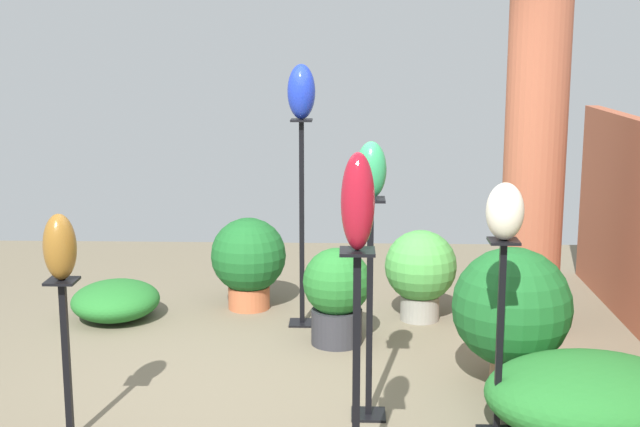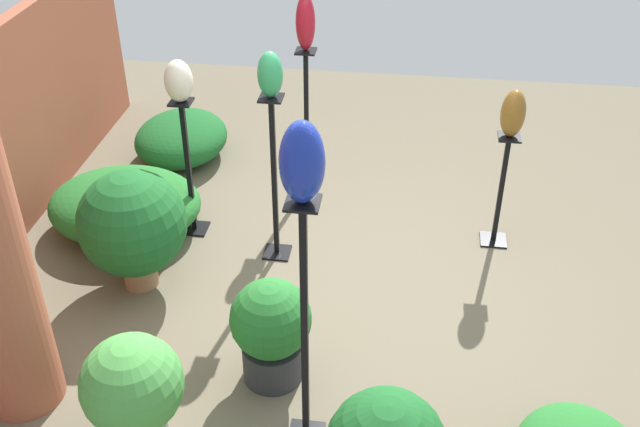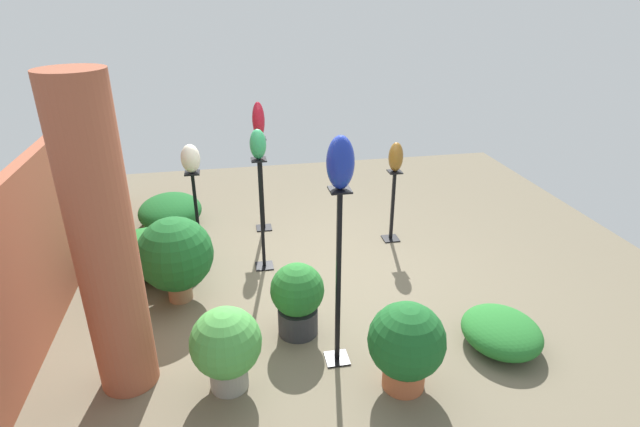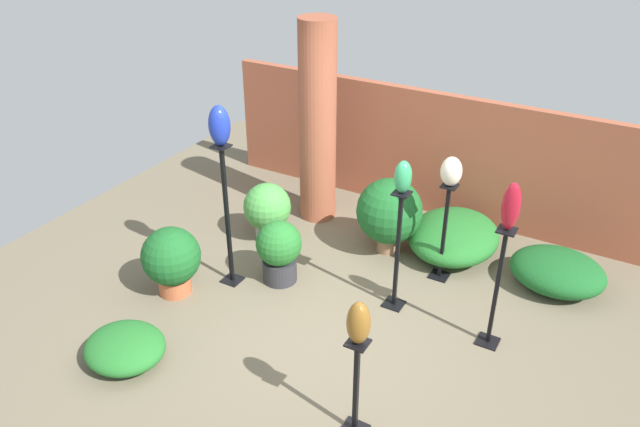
% 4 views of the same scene
% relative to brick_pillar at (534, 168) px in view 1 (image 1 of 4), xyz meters
% --- Properties ---
extents(ground_plane, '(8.00, 8.00, 0.00)m').
position_rel_brick_pillar_xyz_m(ground_plane, '(1.16, -1.80, -1.24)').
color(ground_plane, '#6B604C').
extents(brick_pillar, '(0.45, 0.45, 2.47)m').
position_rel_brick_pillar_xyz_m(brick_pillar, '(0.00, 0.00, 0.00)').
color(brick_pillar, '#9E5138').
rests_on(brick_pillar, ground).
extents(pedestal_bronze, '(0.20, 0.20, 0.92)m').
position_rel_brick_pillar_xyz_m(pedestal_bronze, '(1.99, -2.87, -0.82)').
color(pedestal_bronze, black).
rests_on(pedestal_bronze, ground).
extents(pedestal_jade, '(0.20, 0.20, 1.30)m').
position_rel_brick_pillar_xyz_m(pedestal_jade, '(1.60, -1.23, -0.64)').
color(pedestal_jade, black).
rests_on(pedestal_jade, ground).
extents(pedestal_cobalt, '(0.20, 0.20, 1.58)m').
position_rel_brick_pillar_xyz_m(pedestal_cobalt, '(-0.08, -1.71, -0.50)').
color(pedestal_cobalt, black).
rests_on(pedestal_cobalt, ground).
extents(pedestal_ruby, '(0.20, 0.20, 1.24)m').
position_rel_brick_pillar_xyz_m(pedestal_ruby, '(2.61, -1.31, -0.67)').
color(pedestal_ruby, black).
rests_on(pedestal_ruby, ground).
extents(pedestal_ivory, '(0.20, 0.20, 1.12)m').
position_rel_brick_pillar_xyz_m(pedestal_ivory, '(1.83, -0.52, -0.73)').
color(pedestal_ivory, black).
rests_on(pedestal_ivory, ground).
extents(art_vase_bronze, '(0.18, 0.17, 0.36)m').
position_rel_brick_pillar_xyz_m(art_vase_bronze, '(1.99, -2.87, -0.14)').
color(art_vase_bronze, brown).
rests_on(art_vase_bronze, pedestal_bronze).
extents(art_vase_jade, '(0.16, 0.17, 0.32)m').
position_rel_brick_pillar_xyz_m(art_vase_jade, '(1.60, -1.23, 0.22)').
color(art_vase_jade, '#2D9356').
rests_on(art_vase_jade, pedestal_jade).
extents(art_vase_cobalt, '(0.21, 0.21, 0.40)m').
position_rel_brick_pillar_xyz_m(art_vase_cobalt, '(-0.08, -1.71, 0.55)').
color(art_vase_cobalt, '#192D9E').
rests_on(art_vase_cobalt, pedestal_cobalt).
extents(art_vase_ruby, '(0.16, 0.15, 0.44)m').
position_rel_brick_pillar_xyz_m(art_vase_ruby, '(2.61, -1.31, 0.22)').
color(art_vase_ruby, maroon).
rests_on(art_vase_ruby, pedestal_ruby).
extents(art_vase_ivory, '(0.22, 0.20, 0.31)m').
position_rel_brick_pillar_xyz_m(art_vase_ivory, '(1.83, -0.52, 0.03)').
color(art_vase_ivory, beige).
rests_on(art_vase_ivory, pedestal_ivory).
extents(potted_plant_walkway_edge, '(0.75, 0.75, 0.90)m').
position_rel_brick_pillar_xyz_m(potted_plant_walkway_edge, '(1.12, -0.33, -0.72)').
color(potted_plant_walkway_edge, '#936B4C').
rests_on(potted_plant_walkway_edge, ground).
extents(potted_plant_near_pillar, '(0.49, 0.49, 0.71)m').
position_rel_brick_pillar_xyz_m(potted_plant_near_pillar, '(0.35, -1.44, -0.85)').
color(potted_plant_near_pillar, '#2D2D33').
rests_on(potted_plant_near_pillar, ground).
extents(potted_plant_front_left, '(0.56, 0.56, 0.71)m').
position_rel_brick_pillar_xyz_m(potted_plant_front_left, '(-0.23, -0.79, -0.84)').
color(potted_plant_front_left, gray).
rests_on(potted_plant_front_left, ground).
extents(potted_plant_back_center, '(0.61, 0.61, 0.75)m').
position_rel_brick_pillar_xyz_m(potted_plant_back_center, '(-0.48, -2.16, -0.82)').
color(potted_plant_back_center, '#B25B38').
rests_on(potted_plant_back_center, ground).
extents(foliage_bed_west, '(0.75, 0.69, 0.29)m').
position_rel_brick_pillar_xyz_m(foliage_bed_west, '(-0.17, -3.18, -1.09)').
color(foliage_bed_west, '#236B28').
rests_on(foliage_bed_west, ground).
extents(foliage_bed_center, '(1.01, 1.20, 0.43)m').
position_rel_brick_pillar_xyz_m(foliage_bed_center, '(1.79, 0.01, -1.02)').
color(foliage_bed_center, '#236B28').
rests_on(foliage_bed_center, ground).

